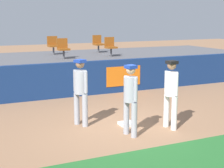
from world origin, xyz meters
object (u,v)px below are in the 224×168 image
player_fielder_home (171,90)px  seat_front_center (63,47)px  seat_front_right (110,46)px  player_coach_visitor (80,88)px  first_base (127,124)px  seat_back_center (53,44)px  seat_back_right (98,43)px  player_runner_visitor (130,95)px

player_fielder_home → seat_front_center: (-1.12, 6.18, 0.69)m
seat_front_right → player_coach_visitor: bearing=-122.4°
first_base → seat_back_center: (-0.11, 7.28, 1.72)m
seat_front_center → seat_back_center: 1.80m
first_base → player_coach_visitor: size_ratio=0.22×
player_fielder_home → seat_back_right: bearing=166.9°
player_coach_visitor → seat_back_right: seat_back_right is taller
first_base → seat_back_center: 7.48m
first_base → player_coach_visitor: player_coach_visitor is taller
seat_back_right → first_base: bearing=-106.2°
player_fielder_home → seat_back_right: (1.16, 7.98, 0.69)m
player_coach_visitor → first_base: bearing=41.2°
player_runner_visitor → player_coach_visitor: (-0.86, 1.32, 0.02)m
seat_back_center → seat_back_right: same height
seat_front_center → seat_back_center: bearing=88.2°
first_base → player_fielder_home: player_fielder_home is taller
player_coach_visitor → seat_front_center: seat_front_center is taller
player_runner_visitor → player_fielder_home: bearing=84.0°
player_fielder_home → seat_back_center: bearing=-177.2°
player_runner_visitor → seat_back_right: seat_back_right is taller
player_coach_visitor → seat_back_center: bearing=146.8°
seat_front_right → seat_back_right: bearing=85.4°
player_fielder_home → seat_front_center: bearing=-174.5°
seat_front_right → seat_back_right: size_ratio=1.00×
seat_back_center → seat_back_right: size_ratio=1.00×
seat_front_center → first_base: bearing=-88.3°
player_fielder_home → player_coach_visitor: bearing=-125.0°
player_runner_visitor → seat_front_center: size_ratio=2.16×
seat_front_right → seat_back_center: bearing=139.1°
player_runner_visitor → first_base: bearing=148.7°
player_fielder_home → seat_front_center: size_ratio=2.20×
player_coach_visitor → seat_front_right: 5.90m
first_base → seat_back_right: seat_back_right is taller
player_fielder_home → player_coach_visitor: (-2.12, 1.24, 0.00)m
first_base → seat_back_center: bearing=90.9°
seat_back_center → player_runner_visitor: bearing=-91.4°
player_fielder_home → seat_back_right: size_ratio=2.20×
first_base → seat_back_right: (2.12, 7.28, 1.71)m
seat_front_center → seat_back_right: size_ratio=1.00×
seat_front_center → player_fielder_home: bearing=-79.7°
first_base → player_runner_visitor: (-0.31, -0.79, 1.01)m
player_runner_visitor → seat_front_right: (2.28, 6.27, 0.70)m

